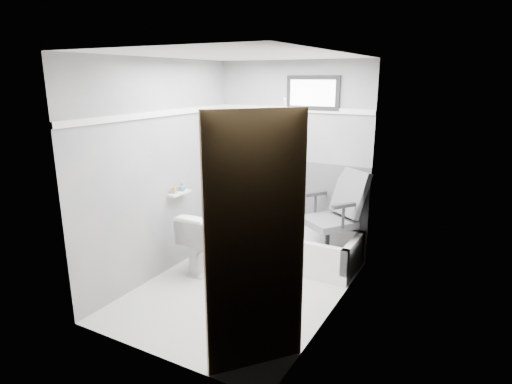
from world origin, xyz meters
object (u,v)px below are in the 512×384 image
Objects in this scene: office_chair at (328,215)px; soap_bottle_a at (174,189)px; bathtub at (295,246)px; door at (267,268)px; toilet at (206,240)px; soap_bottle_b at (182,187)px.

office_chair reaches higher than soap_bottle_a.
door is (0.75, -2.21, 0.79)m from bathtub.
bathtub is 0.59m from office_chair.
toilet is (-0.85, -0.66, 0.14)m from bathtub.
door is at bearing -46.00° from office_chair.
office_chair is at bearing 6.13° from bathtub.
door reaches higher than office_chair.
office_chair is at bearing -151.52° from toilet.
office_chair is 1.49× the size of toilet.
soap_bottle_a is at bearing 143.82° from door.
soap_bottle_a reaches higher than bathtub.
soap_bottle_b is (-1.17, -0.67, 0.75)m from bathtub.
soap_bottle_b is at bearing -120.74° from office_chair.
office_chair is 0.53× the size of door.
soap_bottle_a is (-0.32, -0.14, 0.61)m from toilet.
toilet is 0.71m from soap_bottle_a.
door reaches higher than toilet.
soap_bottle_a is (-1.17, -0.81, 0.76)m from bathtub.
door is at bearing -38.80° from soap_bottle_b.
soap_bottle_a is at bearing 22.56° from toilet.
toilet is at bearing -115.45° from office_chair.
toilet is 0.69m from soap_bottle_b.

